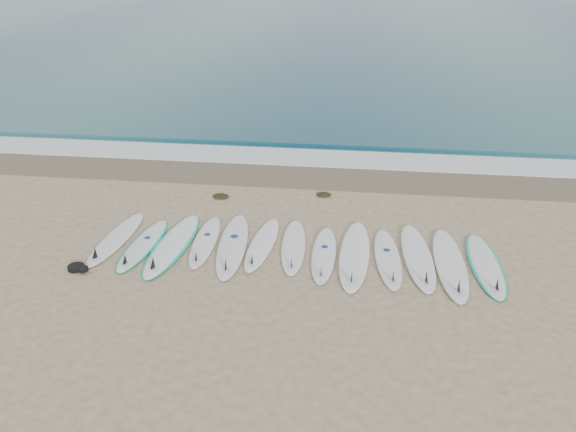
# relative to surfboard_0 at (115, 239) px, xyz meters

# --- Properties ---
(ground) EXTENTS (120.00, 120.00, 0.00)m
(ground) POSITION_rel_surfboard_0_xyz_m (3.81, 0.03, -0.06)
(ground) COLOR tan
(ocean) EXTENTS (120.00, 55.00, 0.03)m
(ocean) POSITION_rel_surfboard_0_xyz_m (3.81, 32.53, -0.04)
(ocean) COLOR #1D525F
(ocean) RESTS_ON ground
(wet_sand_band) EXTENTS (120.00, 1.80, 0.01)m
(wet_sand_band) POSITION_rel_surfboard_0_xyz_m (3.81, 4.13, -0.05)
(wet_sand_band) COLOR brown
(wet_sand_band) RESTS_ON ground
(foam_band) EXTENTS (120.00, 1.40, 0.04)m
(foam_band) POSITION_rel_surfboard_0_xyz_m (3.81, 5.53, -0.04)
(foam_band) COLOR silver
(foam_band) RESTS_ON ground
(wave_crest) EXTENTS (120.00, 1.00, 0.10)m
(wave_crest) POSITION_rel_surfboard_0_xyz_m (3.81, 7.03, -0.01)
(wave_crest) COLOR #1D525F
(wave_crest) RESTS_ON ground
(surfboard_0) EXTENTS (0.69, 2.52, 0.32)m
(surfboard_0) POSITION_rel_surfboard_0_xyz_m (0.00, 0.00, 0.00)
(surfboard_0) COLOR white
(surfboard_0) RESTS_ON ground
(surfboard_1) EXTENTS (0.71, 2.35, 0.29)m
(surfboard_1) POSITION_rel_surfboard_0_xyz_m (0.66, -0.16, -0.01)
(surfboard_1) COLOR white
(surfboard_1) RESTS_ON ground
(surfboard_2) EXTENTS (0.85, 2.86, 0.36)m
(surfboard_2) POSITION_rel_surfboard_0_xyz_m (1.28, -0.10, -0.00)
(surfboard_2) COLOR white
(surfboard_2) RESTS_ON ground
(surfboard_3) EXTENTS (0.59, 2.33, 0.30)m
(surfboard_3) POSITION_rel_surfboard_0_xyz_m (1.93, 0.11, -0.00)
(surfboard_3) COLOR white
(surfboard_3) RESTS_ON ground
(surfboard_4) EXTENTS (0.82, 2.86, 0.36)m
(surfboard_4) POSITION_rel_surfboard_0_xyz_m (2.55, -0.00, 0.01)
(surfboard_4) COLOR white
(surfboard_4) RESTS_ON ground
(surfboard_5) EXTENTS (0.67, 2.40, 0.30)m
(surfboard_5) POSITION_rel_surfboard_0_xyz_m (3.15, 0.14, -0.00)
(surfboard_5) COLOR white
(surfboard_5) RESTS_ON ground
(surfboard_6) EXTENTS (0.65, 2.41, 0.30)m
(surfboard_6) POSITION_rel_surfboard_0_xyz_m (3.82, 0.13, -0.00)
(surfboard_6) COLOR white
(surfboard_6) RESTS_ON ground
(surfboard_7) EXTENTS (0.49, 2.34, 0.30)m
(surfboard_7) POSITION_rel_surfboard_0_xyz_m (4.47, -0.13, -0.00)
(surfboard_7) COLOR white
(surfboard_7) RESTS_ON ground
(surfboard_8) EXTENTS (0.72, 2.92, 0.37)m
(surfboard_8) POSITION_rel_surfboard_0_xyz_m (5.09, -0.10, 0.01)
(surfboard_8) COLOR white
(surfboard_8) RESTS_ON ground
(surfboard_9) EXTENTS (0.66, 2.45, 0.31)m
(surfboard_9) POSITION_rel_surfboard_0_xyz_m (5.76, -0.13, -0.00)
(surfboard_9) COLOR white
(surfboard_9) RESTS_ON ground
(surfboard_10) EXTENTS (0.75, 2.78, 0.35)m
(surfboard_10) POSITION_rel_surfboard_0_xyz_m (6.36, -0.01, 0.01)
(surfboard_10) COLOR white
(surfboard_10) RESTS_ON ground
(surfboard_11) EXTENTS (0.60, 2.85, 0.36)m
(surfboard_11) POSITION_rel_surfboard_0_xyz_m (6.97, -0.22, 0.01)
(surfboard_11) COLOR white
(surfboard_11) RESTS_ON ground
(surfboard_12) EXTENTS (0.65, 2.54, 0.32)m
(surfboard_12) POSITION_rel_surfboard_0_xyz_m (7.67, -0.14, -0.01)
(surfboard_12) COLOR white
(surfboard_12) RESTS_ON ground
(seaweed_near) EXTENTS (0.40, 0.31, 0.08)m
(seaweed_near) POSITION_rel_surfboard_0_xyz_m (1.72, 2.49, -0.02)
(seaweed_near) COLOR black
(seaweed_near) RESTS_ON ground
(seaweed_far) EXTENTS (0.37, 0.29, 0.07)m
(seaweed_far) POSITION_rel_surfboard_0_xyz_m (4.28, 2.91, -0.02)
(seaweed_far) COLOR black
(seaweed_far) RESTS_ON ground
(leash_coil) EXTENTS (0.46, 0.36, 0.11)m
(leash_coil) POSITION_rel_surfboard_0_xyz_m (-0.27, -1.20, -0.01)
(leash_coil) COLOR black
(leash_coil) RESTS_ON ground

